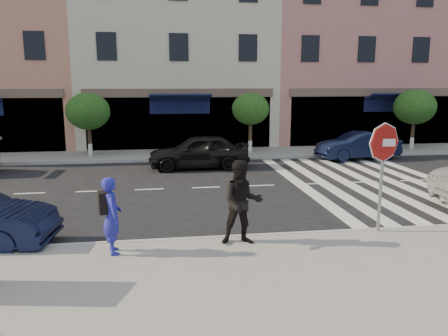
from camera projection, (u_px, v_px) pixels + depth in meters
ground at (221, 222)px, 11.71m from camera, size 120.00×120.00×0.00m
sidewalk_near at (249, 282)px, 8.05m from camera, size 60.00×4.50×0.15m
sidewalk_far at (192, 154)px, 22.38m from camera, size 60.00×3.00×0.15m
building_centre at (176, 53)px, 27.09m from camera, size 11.00×9.00×11.00m
building_east_mid at (359, 39)px, 28.58m from camera, size 13.00×9.00×13.00m
street_tree_wb at (88, 112)px, 21.05m from camera, size 2.10×2.10×3.06m
street_tree_c at (251, 109)px, 22.16m from camera, size 1.90×1.90×3.04m
street_tree_ea at (415, 107)px, 23.42m from camera, size 2.20×2.20×3.19m
stop_sign at (383, 154)px, 10.20m from camera, size 0.93×0.13×2.64m
photographer at (112, 215)px, 9.09m from camera, size 0.53×0.67×1.63m
walker at (242, 203)px, 9.58m from camera, size 0.94×0.74×1.89m
car_far_mid at (199, 152)px, 18.96m from camera, size 4.35×1.80×1.48m
car_far_right at (358, 146)px, 21.26m from camera, size 4.19×1.88×1.34m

